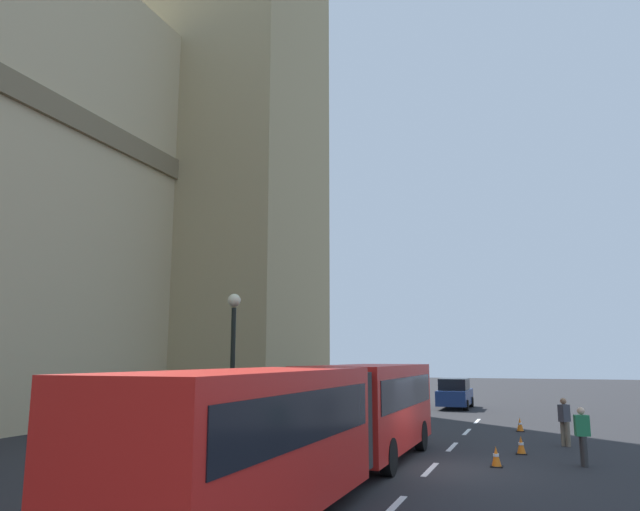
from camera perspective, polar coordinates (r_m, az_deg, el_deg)
ground_plane at (r=18.27m, az=10.76°, el=-19.57°), size 160.00×160.00×0.00m
lane_centre_marking at (r=18.02m, az=10.62°, el=-19.69°), size 29.80×0.16×0.01m
articulated_bus at (r=15.12m, az=0.47°, el=-15.12°), size 16.03×2.54×2.90m
sedan_lead at (r=38.99m, az=12.95°, el=-12.90°), size 4.40×1.86×1.85m
traffic_cone_west at (r=18.83m, az=16.69°, el=-18.17°), size 0.36×0.36×0.58m
traffic_cone_middle at (r=21.45m, az=18.89°, el=-16.99°), size 0.36×0.36×0.58m
traffic_cone_east at (r=27.80m, az=18.80°, el=-15.25°), size 0.36×0.36×0.58m
street_lamp at (r=20.10m, az=-8.45°, el=-9.98°), size 0.44×0.44×5.27m
pedestrian_near_cones at (r=19.65m, az=24.08°, el=-15.52°), size 0.35×0.44×1.69m
pedestrian_by_kerb at (r=23.73m, az=22.60°, el=-14.50°), size 0.46×0.44×1.69m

